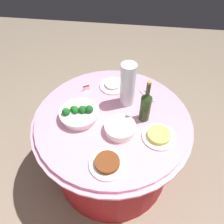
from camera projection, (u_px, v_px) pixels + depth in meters
ground_plane at (112, 167)px, 2.11m from camera, size 6.00×6.00×0.00m
buffet_table at (112, 145)px, 1.83m from camera, size 1.16×1.16×0.74m
broccoli_bowl at (79, 114)px, 1.53m from camera, size 0.28×0.28×0.11m
plate_stack at (120, 128)px, 1.45m from camera, size 0.21×0.21×0.06m
wine_bottle at (146, 106)px, 1.46m from camera, size 0.07×0.07×0.34m
decorative_fruit_vase at (128, 86)px, 1.55m from camera, size 0.11×0.11×0.34m
serving_tongs at (147, 97)px, 1.70m from camera, size 0.12×0.16×0.01m
food_plate_rice at (113, 85)px, 1.78m from camera, size 0.22×0.22×0.03m
food_plate_stir_fry at (107, 163)px, 1.29m from camera, size 0.22×0.22×0.04m
food_plate_noodles at (159, 136)px, 1.43m from camera, size 0.22×0.22×0.04m
label_placard_front at (86, 87)px, 1.73m from camera, size 0.05×0.03×0.05m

